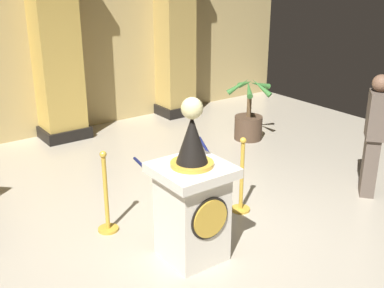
# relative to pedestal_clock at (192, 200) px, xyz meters

# --- Properties ---
(ground_plane) EXTENTS (10.73, 10.73, 0.00)m
(ground_plane) POSITION_rel_pedestal_clock_xyz_m (0.35, 0.26, -0.67)
(ground_plane) COLOR #B2A893
(back_wall) EXTENTS (10.73, 0.16, 3.49)m
(back_wall) POSITION_rel_pedestal_clock_xyz_m (0.35, 4.82, 1.07)
(back_wall) COLOR tan
(back_wall) RESTS_ON ground_plane
(pedestal_clock) EXTENTS (0.73, 0.73, 1.75)m
(pedestal_clock) POSITION_rel_pedestal_clock_xyz_m (0.00, 0.00, 0.00)
(pedestal_clock) COLOR silver
(pedestal_clock) RESTS_ON ground_plane
(stanchion_near) EXTENTS (0.24, 0.24, 0.98)m
(stanchion_near) POSITION_rel_pedestal_clock_xyz_m (1.10, 0.46, -0.33)
(stanchion_near) COLOR gold
(stanchion_near) RESTS_ON ground_plane
(stanchion_far) EXTENTS (0.24, 0.24, 1.00)m
(stanchion_far) POSITION_rel_pedestal_clock_xyz_m (-0.49, 1.01, -0.32)
(stanchion_far) COLOR gold
(stanchion_far) RESTS_ON ground_plane
(velvet_rope) EXTENTS (1.10, 1.08, 0.22)m
(velvet_rope) POSITION_rel_pedestal_clock_xyz_m (0.30, 0.74, 0.12)
(velvet_rope) COLOR #141947
(column_right) EXTENTS (0.77, 0.77, 3.35)m
(column_right) POSITION_rel_pedestal_clock_xyz_m (2.81, 4.48, 0.99)
(column_right) COLOR black
(column_right) RESTS_ON ground_plane
(column_centre_rear) EXTENTS (0.85, 0.85, 3.35)m
(column_centre_rear) POSITION_rel_pedestal_clock_xyz_m (0.35, 4.48, 0.99)
(column_centre_rear) COLOR black
(column_centre_rear) RESTS_ON ground_plane
(potted_palm_right) EXTENTS (0.78, 0.79, 1.14)m
(potted_palm_right) POSITION_rel_pedestal_clock_xyz_m (2.98, 2.40, -0.33)
(potted_palm_right) COLOR #4C3828
(potted_palm_right) RESTS_ON ground_plane
(bystander_guest) EXTENTS (0.42, 0.40, 1.65)m
(bystander_guest) POSITION_rel_pedestal_clock_xyz_m (2.79, -0.19, 0.20)
(bystander_guest) COLOR brown
(bystander_guest) RESTS_ON ground_plane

